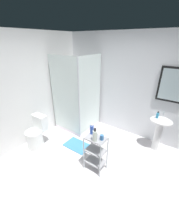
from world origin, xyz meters
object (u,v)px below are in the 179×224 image
at_px(lotion_bottle_white, 95,135).
at_px(shampoo_bottle_blue, 92,129).
at_px(hand_soap_bottle, 158,115).
at_px(bath_mat, 77,145).
at_px(storage_cart, 96,151).
at_px(toilet, 36,135).
at_px(rinse_cup, 102,137).
at_px(pedestal_sink, 160,128).
at_px(shower_stall, 78,113).

relative_size(lotion_bottle_white, shampoo_bottle_blue, 1.23).
height_order(hand_soap_bottle, bath_mat, hand_soap_bottle).
distance_m(storage_cart, bath_mat, 0.91).
height_order(toilet, rinse_cup, rinse_cup).
bearing_deg(hand_soap_bottle, shampoo_bottle_blue, -125.71).
bearing_deg(rinse_cup, toilet, -171.66).
height_order(shampoo_bottle_blue, bath_mat, shampoo_bottle_blue).
bearing_deg(toilet, bath_mat, 34.66).
distance_m(storage_cart, lotion_bottle_white, 0.42).
relative_size(pedestal_sink, hand_soap_bottle, 5.44).
bearing_deg(bath_mat, lotion_bottle_white, -27.46).
relative_size(toilet, bath_mat, 1.27).
bearing_deg(storage_cart, toilet, -171.65).
relative_size(storage_cart, shampoo_bottle_blue, 3.60).
xyz_separation_m(pedestal_sink, rinse_cup, (-0.71, -1.28, 0.21)).
xyz_separation_m(shampoo_bottle_blue, rinse_cup, (0.25, -0.05, -0.04)).
xyz_separation_m(shower_stall, bath_mat, (0.49, -0.65, -0.45)).
height_order(pedestal_sink, bath_mat, pedestal_sink).
bearing_deg(lotion_bottle_white, toilet, -174.61).
height_order(toilet, lotion_bottle_white, lotion_bottle_white).
distance_m(pedestal_sink, rinse_cup, 1.48).
relative_size(storage_cart, bath_mat, 1.23).
bearing_deg(toilet, storage_cart, 8.35).
bearing_deg(rinse_cup, shampoo_bottle_blue, 168.52).
bearing_deg(shampoo_bottle_blue, storage_cart, -26.05).
relative_size(shampoo_bottle_blue, rinse_cup, 2.16).
height_order(lotion_bottle_white, bath_mat, lotion_bottle_white).
bearing_deg(toilet, pedestal_sink, 33.05).
relative_size(hand_soap_bottle, rinse_cup, 1.57).
xyz_separation_m(lotion_bottle_white, rinse_cup, (0.08, 0.09, -0.06)).
relative_size(hand_soap_bottle, lotion_bottle_white, 0.59).
distance_m(lotion_bottle_white, rinse_cup, 0.14).
bearing_deg(lotion_bottle_white, pedestal_sink, 59.93).
bearing_deg(shower_stall, toilet, -103.95).
distance_m(toilet, lotion_bottle_white, 1.64).
bearing_deg(pedestal_sink, rinse_cup, -119.06).
height_order(shower_stall, storage_cart, shower_stall).
xyz_separation_m(rinse_cup, bath_mat, (-0.84, 0.30, -0.78)).
bearing_deg(pedestal_sink, bath_mat, -147.79).
height_order(shower_stall, hand_soap_bottle, shower_stall).
height_order(storage_cart, rinse_cup, rinse_cup).
distance_m(rinse_cup, bath_mat, 1.19).
height_order(toilet, shampoo_bottle_blue, shampoo_bottle_blue).
bearing_deg(shower_stall, rinse_cup, -35.52).
bearing_deg(bath_mat, rinse_cup, -19.71).
xyz_separation_m(toilet, shampoo_bottle_blue, (1.38, 0.29, 0.52)).
bearing_deg(hand_soap_bottle, toilet, -146.38).
bearing_deg(storage_cart, lotion_bottle_white, -70.19).
bearing_deg(rinse_cup, lotion_bottle_white, -132.07).
distance_m(toilet, rinse_cup, 1.71).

